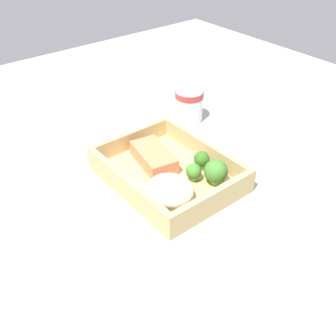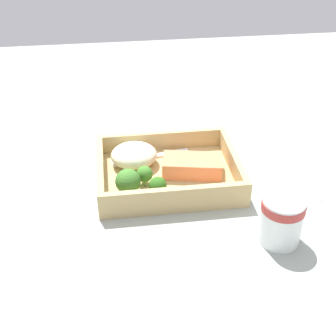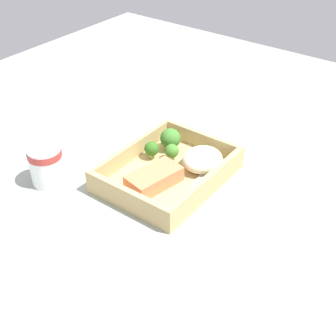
# 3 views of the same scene
# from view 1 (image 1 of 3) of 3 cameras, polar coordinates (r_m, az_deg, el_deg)

# --- Properties ---
(ground_plane) EXTENTS (1.60, 1.60, 0.02)m
(ground_plane) POSITION_cam_1_polar(r_m,az_deg,el_deg) (0.78, 0.00, -2.19)
(ground_plane) COLOR #949A91
(takeout_tray) EXTENTS (0.26, 0.20, 0.01)m
(takeout_tray) POSITION_cam_1_polar(r_m,az_deg,el_deg) (0.77, 0.00, -1.26)
(takeout_tray) COLOR tan
(takeout_tray) RESTS_ON ground_plane
(tray_rim) EXTENTS (0.26, 0.20, 0.04)m
(tray_rim) POSITION_cam_1_polar(r_m,az_deg,el_deg) (0.76, 0.00, 0.24)
(tray_rim) COLOR tan
(tray_rim) RESTS_ON takeout_tray
(salmon_fillet) EXTENTS (0.12, 0.08, 0.03)m
(salmon_fillet) POSITION_cam_1_polar(r_m,az_deg,el_deg) (0.79, -1.97, 1.64)
(salmon_fillet) COLOR #EE7E52
(salmon_fillet) RESTS_ON takeout_tray
(mashed_potatoes) EXTENTS (0.09, 0.08, 0.04)m
(mashed_potatoes) POSITION_cam_1_polar(r_m,az_deg,el_deg) (0.70, 0.31, -3.21)
(mashed_potatoes) COLOR beige
(mashed_potatoes) RESTS_ON takeout_tray
(broccoli_floret_1) EXTENTS (0.05, 0.05, 0.05)m
(broccoli_floret_1) POSITION_cam_1_polar(r_m,az_deg,el_deg) (0.74, 6.93, -0.53)
(broccoli_floret_1) COLOR #7FAB5F
(broccoli_floret_1) RESTS_ON takeout_tray
(broccoli_floret_2) EXTENTS (0.03, 0.03, 0.04)m
(broccoli_floret_2) POSITION_cam_1_polar(r_m,az_deg,el_deg) (0.78, 4.89, 1.26)
(broccoli_floret_2) COLOR #8AA161
(broccoli_floret_2) RESTS_ON takeout_tray
(broccoli_floret_3) EXTENTS (0.03, 0.03, 0.04)m
(broccoli_floret_3) POSITION_cam_1_polar(r_m,az_deg,el_deg) (0.74, 3.72, -0.52)
(broccoli_floret_3) COLOR #7FA25C
(broccoli_floret_3) RESTS_ON takeout_tray
(fork) EXTENTS (0.16, 0.05, 0.00)m
(fork) POSITION_cam_1_polar(r_m,az_deg,el_deg) (0.72, -1.93, -4.00)
(fork) COLOR white
(fork) RESTS_ON takeout_tray
(paper_cup) EXTENTS (0.07, 0.07, 0.08)m
(paper_cup) POSITION_cam_1_polar(r_m,az_deg,el_deg) (0.96, 3.07, 9.34)
(paper_cup) COLOR white
(paper_cup) RESTS_ON ground_plane
(receipt_slip) EXTENTS (0.10, 0.16, 0.00)m
(receipt_slip) POSITION_cam_1_polar(r_m,az_deg,el_deg) (0.97, -8.60, 6.47)
(receipt_slip) COLOR white
(receipt_slip) RESTS_ON ground_plane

